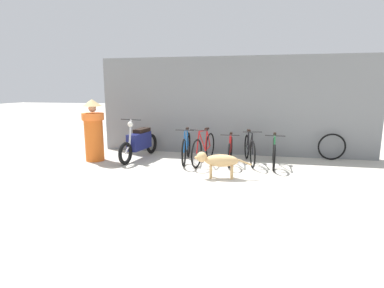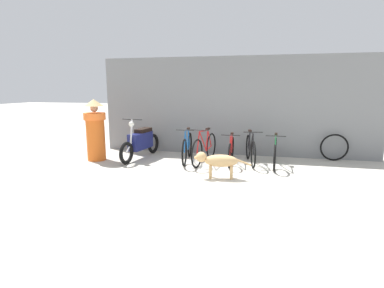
% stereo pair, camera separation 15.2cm
% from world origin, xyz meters
% --- Properties ---
extents(ground_plane, '(60.00, 60.00, 0.00)m').
position_xyz_m(ground_plane, '(0.00, 0.00, 0.00)').
color(ground_plane, '#B7B2A5').
extents(shop_wall_back, '(7.77, 0.20, 2.76)m').
position_xyz_m(shop_wall_back, '(0.00, 3.33, 1.38)').
color(shop_wall_back, slate).
rests_on(shop_wall_back, ground).
extents(bicycle_0, '(0.46, 1.74, 0.89)m').
position_xyz_m(bicycle_0, '(-1.10, 2.16, 0.36)').
color(bicycle_0, black).
rests_on(bicycle_0, ground).
extents(bicycle_1, '(0.46, 1.73, 0.91)m').
position_xyz_m(bicycle_1, '(-0.62, 2.08, 0.38)').
color(bicycle_1, black).
rests_on(bicycle_1, ground).
extents(bicycle_2, '(0.46, 1.59, 0.79)m').
position_xyz_m(bicycle_2, '(0.04, 2.20, 0.33)').
color(bicycle_2, black).
rests_on(bicycle_2, ground).
extents(bicycle_3, '(0.46, 1.60, 0.86)m').
position_xyz_m(bicycle_3, '(0.52, 2.30, 0.36)').
color(bicycle_3, black).
rests_on(bicycle_3, ground).
extents(bicycle_4, '(0.46, 1.67, 0.81)m').
position_xyz_m(bicycle_4, '(1.11, 2.18, 0.33)').
color(bicycle_4, black).
rests_on(bicycle_4, ground).
extents(motorcycle, '(0.58, 1.96, 1.12)m').
position_xyz_m(motorcycle, '(-2.41, 2.22, 0.45)').
color(motorcycle, black).
rests_on(motorcycle, ground).
extents(stray_dog, '(1.21, 0.34, 0.56)m').
position_xyz_m(stray_dog, '(-0.12, 0.85, 0.38)').
color(stray_dog, tan).
rests_on(stray_dog, ground).
extents(person_in_robes, '(0.71, 0.71, 1.61)m').
position_xyz_m(person_in_robes, '(-3.49, 1.77, 0.82)').
color(person_in_robes, orange).
rests_on(person_in_robes, ground).
extents(spare_tire_left, '(0.72, 0.07, 0.71)m').
position_xyz_m(spare_tire_left, '(2.65, 3.08, 0.36)').
color(spare_tire_left, black).
rests_on(spare_tire_left, ground).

